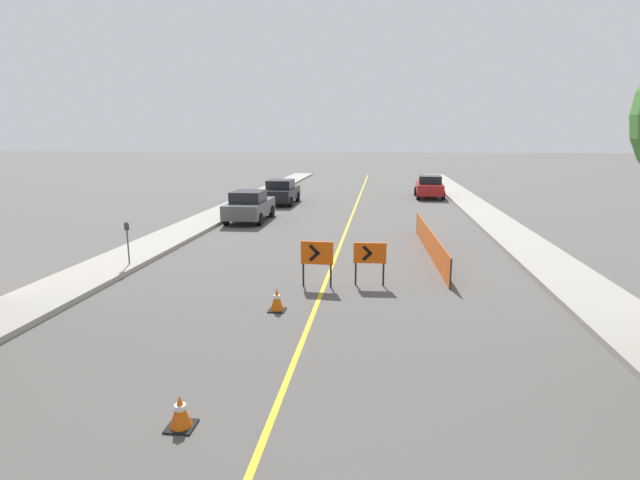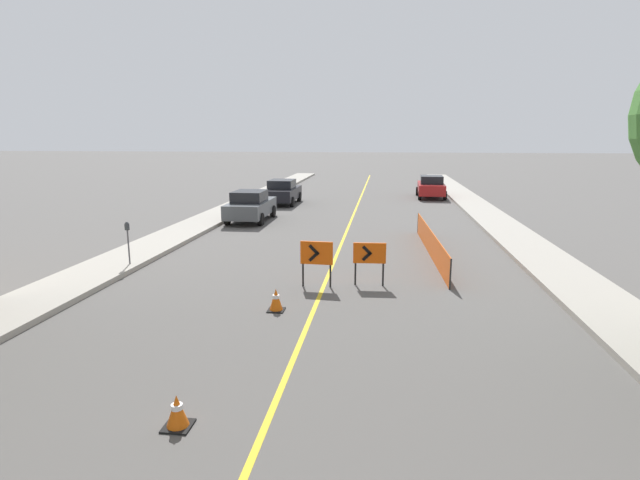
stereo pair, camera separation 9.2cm
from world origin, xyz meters
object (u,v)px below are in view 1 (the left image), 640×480
parked_car_curb_near (249,206)px  parked_car_curb_mid (281,192)px  arrow_barricade_primary (317,255)px  parking_meter_far_curb (127,235)px  traffic_cone_fifth (277,300)px  arrow_barricade_secondary (370,255)px  traffic_cone_fourth (180,412)px  parked_car_curb_far (429,187)px

parked_car_curb_near → parked_car_curb_mid: (0.29, 6.76, 0.00)m
arrow_barricade_primary → parked_car_curb_mid: parked_car_curb_mid is taller
arrow_barricade_primary → parking_meter_far_curb: parking_meter_far_curb is taller
parked_car_curb_mid → parking_meter_far_curb: parked_car_curb_mid is taller
parked_car_curb_near → traffic_cone_fifth: bearing=-72.6°
traffic_cone_fifth → parked_car_curb_near: 13.86m
parking_meter_far_curb → arrow_barricade_secondary: bearing=-6.5°
traffic_cone_fifth → parked_car_curb_mid: size_ratio=0.13×
arrow_barricade_primary → arrow_barricade_secondary: arrow_barricade_primary is taller
parked_car_curb_mid → parking_meter_far_curb: 16.65m
traffic_cone_fourth → parked_car_curb_far: (6.30, 29.87, 0.54)m
traffic_cone_fourth → arrow_barricade_secondary: 8.20m
traffic_cone_fourth → parking_meter_far_curb: bearing=121.7°
parked_car_curb_near → arrow_barricade_primary: bearing=-66.1°
arrow_barricade_secondary → parked_car_curb_mid: size_ratio=0.30×
traffic_cone_fourth → arrow_barricade_secondary: bearing=71.3°
parked_car_curb_near → traffic_cone_fourth: bearing=-78.5°
parked_car_curb_mid → arrow_barricade_primary: bearing=-75.1°
parked_car_curb_far → parking_meter_far_curb: 24.21m
arrow_barricade_secondary → parked_car_curb_mid: parked_car_curb_mid is taller
traffic_cone_fourth → arrow_barricade_primary: (1.11, 7.41, 0.70)m
arrow_barricade_secondary → parking_meter_far_curb: parking_meter_far_curb is taller
arrow_barricade_primary → parking_meter_far_curb: (-6.45, 1.23, 0.21)m
traffic_cone_fourth → parked_car_curb_mid: 25.45m
arrow_barricade_secondary → parked_car_curb_near: parked_car_curb_near is taller
parked_car_curb_near → parked_car_curb_mid: 6.76m
traffic_cone_fourth → arrow_barricade_primary: 7.53m
arrow_barricade_primary → parked_car_curb_near: 12.09m
parked_car_curb_near → parked_car_curb_far: same height
arrow_barricade_primary → arrow_barricade_secondary: (1.52, 0.33, -0.04)m
parked_car_curb_mid → parked_car_curb_far: bearing=25.6°
arrow_barricade_secondary → parked_car_curb_near: (-6.48, 10.70, -0.11)m
traffic_cone_fourth → parked_car_curb_mid: parked_car_curb_mid is taller
traffic_cone_fourth → arrow_barricade_primary: bearing=81.5°
traffic_cone_fifth → parked_car_curb_far: size_ratio=0.13×
parked_car_curb_mid → parked_car_curb_far: same height
arrow_barricade_secondary → parked_car_curb_far: size_ratio=0.29×
traffic_cone_fifth → parking_meter_far_curb: parking_meter_far_curb is taller
arrow_barricade_secondary → parked_car_curb_near: size_ratio=0.30×
arrow_barricade_primary → parked_car_curb_far: bearing=80.2°
traffic_cone_fourth → arrow_barricade_primary: size_ratio=0.39×
traffic_cone_fifth → arrow_barricade_primary: arrow_barricade_primary is taller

